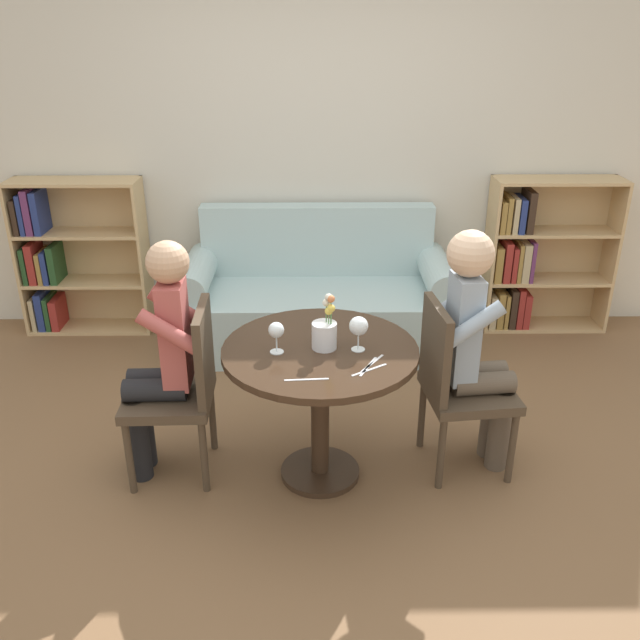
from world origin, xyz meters
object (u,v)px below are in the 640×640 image
Objects in this scene: couch at (318,301)px; bookshelf_right at (532,259)px; person_left at (161,357)px; wine_glass_right at (359,327)px; wine_glass_left at (276,331)px; bookshelf_left at (69,257)px; person_right at (476,344)px; chair_left at (182,385)px; flower_vase at (325,331)px; chair_right at (456,381)px.

couch is 1.59m from bookshelf_right.
bookshelf_right is at bearing 125.77° from person_left.
couch is 1.65m from wine_glass_right.
wine_glass_right is (0.38, 0.02, 0.01)m from wine_glass_left.
bookshelf_left is 3.06m from person_right.
bookshelf_right is 2.56m from wine_glass_left.
person_left reaches higher than bookshelf_left.
person_left reaches higher than chair_left.
bookshelf_left reaches higher than wine_glass_right.
chair_left is (-2.22, -1.75, -0.03)m from bookshelf_right.
chair_left is 3.35× the size of flower_vase.
couch is 1.64m from chair_left.
bookshelf_right is at bearing -31.58° from person_right.
bookshelf_left is 2.56m from flower_vase.
chair_right is (0.67, -1.46, 0.18)m from couch.
flower_vase is (-0.15, 0.02, -0.03)m from wine_glass_right.
couch is at bearing 18.18° from chair_right.
bookshelf_left is 1.00× the size of bookshelf_right.
couch is 1.51× the size of person_left.
wine_glass_right is at bearing -127.07° from bookshelf_right.
chair_left and chair_right have the same top height.
wine_glass_right is (-1.38, -1.82, 0.32)m from bookshelf_right.
chair_right is 0.73× the size of person_left.
couch is 1.67× the size of bookshelf_right.
flower_vase is at bearing -45.00° from bookshelf_left.
couch is 12.38× the size of wine_glass_left.
bookshelf_right is 1.23× the size of chair_left.
bookshelf_left is at bearing -151.18° from person_left.
bookshelf_left is at bearing 130.55° from wine_glass_left.
wine_glass_left is at bearing 79.27° from person_left.
wine_glass_right is (0.18, -1.56, 0.53)m from couch.
chair_left is at bearing 85.11° from person_right.
flower_vase is at bearing 84.43° from chair_left.
person_left is (-0.76, -1.49, 0.34)m from couch.
flower_vase is (-0.65, -0.08, 0.31)m from chair_right.
chair_right is 6.00× the size of wine_glass_left.
person_right reaches higher than bookshelf_right.
person_left is at bearing 85.14° from person_right.
couch is at bearing 82.78° from wine_glass_left.
bookshelf_right is 2.38m from flower_vase.
person_right reaches higher than wine_glass_left.
couch is at bearing -170.32° from bookshelf_right.
person_right is (-0.80, -1.71, 0.17)m from bookshelf_right.
chair_left is at bearing -141.84° from bookshelf_right.
chair_right reaches higher than wine_glass_right.
chair_left reaches higher than wine_glass_left.
wine_glass_right is at bearing 83.57° from chair_left.
flower_vase is (1.80, -1.80, 0.26)m from bookshelf_left.
person_right is at bearing -85.44° from chair_right.
bookshelf_right reaches higher than flower_vase.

